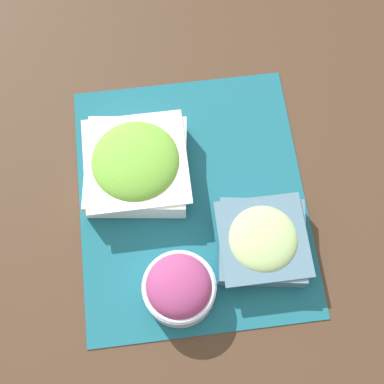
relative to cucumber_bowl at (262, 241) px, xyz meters
The scene contains 5 objects.
ground_plane 0.16m from the cucumber_bowl, 133.57° to the right, with size 3.00×3.00×0.00m, color #422D1E.
placemat 0.16m from the cucumber_bowl, 133.57° to the right, with size 0.51×0.43×0.00m.
cucumber_bowl is the anchor object (origin of this frame).
lettuce_bowl 0.27m from the cucumber_bowl, 129.24° to the right, with size 0.21×0.21×0.08m.
onion_bowl 0.17m from the cucumber_bowl, 66.79° to the right, with size 0.13×0.13×0.08m.
Camera 1 is at (0.35, -0.04, 0.97)m, focal length 50.00 mm.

